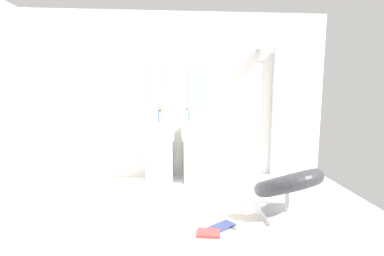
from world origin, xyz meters
TOP-DOWN VIEW (x-y plane):
  - ground_plane at (0.00, 0.00)m, footprint 4.80×3.60m
  - rear_partition at (0.00, 1.65)m, footprint 4.80×0.10m
  - pedestal_sink_left at (-0.29, 1.34)m, footprint 0.46×0.46m
  - pedestal_sink_right at (0.29, 1.34)m, footprint 0.46×0.46m
  - vanity_mirror_left at (-0.29, 1.58)m, footprint 0.22×0.03m
  - vanity_mirror_right at (0.29, 1.58)m, footprint 0.22×0.03m
  - shower_column at (1.60, 1.53)m, footprint 0.49×0.24m
  - lounge_chair at (1.18, -0.04)m, footprint 1.07×1.07m
  - towel_rack at (-1.37, 0.46)m, footprint 0.37×0.22m
  - area_rug at (0.40, -0.28)m, footprint 1.04×0.66m
  - magazine_red at (0.23, -0.39)m, footprint 0.25×0.20m
  - magazine_navy at (0.39, -0.26)m, footprint 0.33×0.29m
  - coffee_mug at (0.57, -0.32)m, footprint 0.07×0.07m
  - soap_bottle_blue at (-0.28, 1.22)m, footprint 0.04×0.04m
  - soap_bottle_white at (0.15, 1.36)m, footprint 0.05×0.05m
  - soap_bottle_amber at (-0.25, 1.46)m, footprint 0.04×0.04m
  - soap_bottle_green at (0.17, 1.27)m, footprint 0.04×0.04m
  - soap_bottle_grey at (-0.27, 1.23)m, footprint 0.04×0.04m
  - soap_bottle_clear at (0.15, 1.28)m, footprint 0.04×0.04m

SIDE VIEW (x-z plane):
  - ground_plane at x=0.00m, z-range -0.04..0.00m
  - area_rug at x=0.40m, z-range 0.00..0.01m
  - magazine_navy at x=0.39m, z-range 0.01..0.03m
  - magazine_red at x=0.23m, z-range 0.01..0.04m
  - coffee_mug at x=0.57m, z-range 0.01..0.09m
  - lounge_chair at x=1.18m, z-range 0.03..0.67m
  - pedestal_sink_left at x=-0.29m, z-range -0.02..1.02m
  - pedestal_sink_right at x=0.29m, z-range -0.02..1.02m
  - towel_rack at x=-1.37m, z-range 0.15..1.10m
  - soap_bottle_green at x=0.17m, z-range 0.93..1.06m
  - soap_bottle_grey at x=-0.27m, z-range 0.93..1.07m
  - soap_bottle_amber at x=-0.25m, z-range 0.93..1.10m
  - soap_bottle_blue at x=-0.28m, z-range 0.93..1.11m
  - soap_bottle_white at x=0.15m, z-range 0.93..1.12m
  - soap_bottle_clear at x=0.15m, z-range 0.93..1.13m
  - shower_column at x=1.60m, z-range 0.05..2.10m
  - rear_partition at x=0.00m, z-range 0.00..2.60m
  - vanity_mirror_left at x=-0.29m, z-range 1.14..1.72m
  - vanity_mirror_right at x=0.29m, z-range 1.14..1.72m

